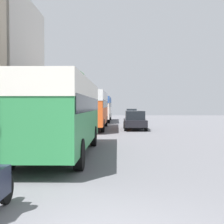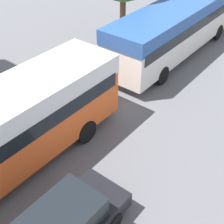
# 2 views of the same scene
# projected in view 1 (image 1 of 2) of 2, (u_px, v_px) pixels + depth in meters

# --- Properties ---
(bus_lead) EXTENTS (2.51, 9.46, 3.04)m
(bus_lead) POSITION_uv_depth(u_px,v_px,m) (61.00, 107.00, 12.67)
(bus_lead) COLOR #2D8447
(bus_lead) RESTS_ON ground_plane
(bus_following) EXTENTS (2.49, 10.67, 3.17)m
(bus_following) POSITION_uv_depth(u_px,v_px,m) (92.00, 105.00, 26.80)
(bus_following) COLOR #EA5B23
(bus_following) RESTS_ON ground_plane
(bus_third_in_line) EXTENTS (2.66, 11.50, 3.07)m
(bus_third_in_line) POSITION_uv_depth(u_px,v_px,m) (100.00, 106.00, 39.39)
(bus_third_in_line) COLOR silver
(bus_third_in_line) RESTS_ON ground_plane
(car_crossing) EXTENTS (1.80, 4.33, 1.52)m
(car_crossing) POSITION_uv_depth(u_px,v_px,m) (131.00, 114.00, 48.56)
(car_crossing) COLOR #B7B7BC
(car_crossing) RESTS_ON ground_plane
(car_far_curb) EXTENTS (1.85, 4.50, 1.59)m
(car_far_curb) POSITION_uv_depth(u_px,v_px,m) (135.00, 120.00, 26.18)
(car_far_curb) COLOR black
(car_far_curb) RESTS_ON ground_plane
(pedestrian_near_curb) EXTENTS (0.40, 0.40, 1.58)m
(pedestrian_near_curb) POSITION_uv_depth(u_px,v_px,m) (79.00, 113.00, 44.71)
(pedestrian_near_curb) COLOR #232838
(pedestrian_near_curb) RESTS_ON sidewalk
(pedestrian_walking_away) EXTENTS (0.40, 0.40, 1.74)m
(pedestrian_walking_away) POSITION_uv_depth(u_px,v_px,m) (81.00, 113.00, 41.49)
(pedestrian_walking_away) COLOR #232838
(pedestrian_walking_away) RESTS_ON sidewalk
(street_tree) EXTENTS (3.80, 3.80, 6.44)m
(street_tree) POSITION_uv_depth(u_px,v_px,m) (72.00, 84.00, 38.47)
(street_tree) COLOR brown
(street_tree) RESTS_ON sidewalk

